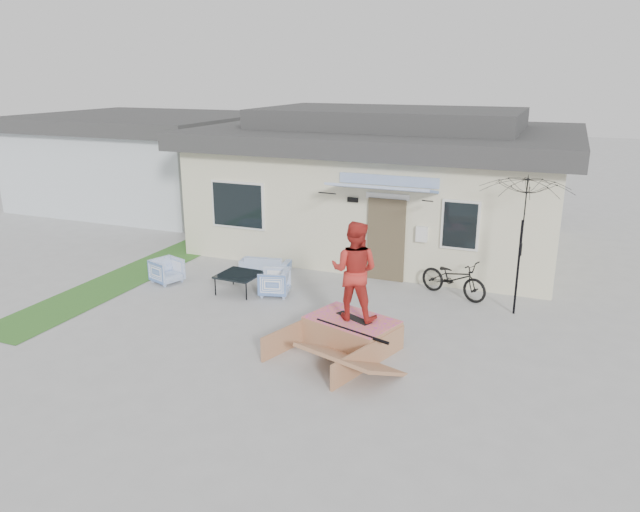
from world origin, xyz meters
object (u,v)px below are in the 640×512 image
at_px(bicycle, 454,274).
at_px(loveseat, 265,261).
at_px(coffee_table, 239,283).
at_px(skate_ramp, 352,333).
at_px(armchair_right, 274,281).
at_px(skater, 355,269).
at_px(armchair_left, 167,270).
at_px(skateboard, 354,317).
at_px(patio_umbrella, 521,236).

bearing_deg(bicycle, loveseat, 110.46).
relative_size(coffee_table, skate_ramp, 0.43).
distance_m(armchair_right, skater, 3.46).
xyz_separation_m(loveseat, skater, (3.69, -3.51, 1.28)).
distance_m(loveseat, armchair_right, 1.93).
bearing_deg(armchair_left, skater, -87.48).
distance_m(bicycle, skate_ramp, 3.69).
bearing_deg(skateboard, skater, 0.00).
distance_m(loveseat, patio_umbrella, 6.64).
xyz_separation_m(coffee_table, bicycle, (4.80, 1.63, 0.32)).
relative_size(loveseat, skate_ramp, 0.61).
distance_m(bicycle, patio_umbrella, 1.95).
height_order(armchair_right, skater, skater).
bearing_deg(coffee_table, bicycle, 18.75).
bearing_deg(armchair_left, coffee_table, -68.48).
relative_size(coffee_table, skateboard, 1.15).
relative_size(patio_umbrella, skateboard, 3.02).
relative_size(armchair_left, coffee_table, 0.73).
relative_size(armchair_left, armchair_right, 0.98).
distance_m(patio_umbrella, skateboard, 4.11).
relative_size(armchair_right, patio_umbrella, 0.28).
xyz_separation_m(coffee_table, patio_umbrella, (6.23, 1.08, 1.52)).
xyz_separation_m(armchair_left, skater, (5.52, -1.68, 1.20)).
height_order(bicycle, skateboard, bicycle).
bearing_deg(armchair_right, bicycle, 95.78).
bearing_deg(bicycle, patio_umbrella, -89.28).
xyz_separation_m(armchair_left, patio_umbrella, (8.25, 1.15, 1.41)).
xyz_separation_m(loveseat, coffee_table, (0.20, -1.75, -0.03)).
bearing_deg(skate_ramp, armchair_left, -179.37).
bearing_deg(skate_ramp, bicycle, 87.04).
bearing_deg(patio_umbrella, armchair_right, -170.15).
bearing_deg(skater, skate_ramp, 69.68).
relative_size(armchair_right, skater, 0.37).
bearing_deg(skater, loveseat, -45.73).
distance_m(skate_ramp, skateboard, 0.30).
distance_m(armchair_left, skater, 5.89).
bearing_deg(coffee_table, patio_umbrella, 9.79).
xyz_separation_m(armchair_left, coffee_table, (2.02, 0.07, -0.11)).
height_order(loveseat, skate_ramp, skate_ramp).
relative_size(armchair_right, bicycle, 0.40).
bearing_deg(armchair_left, patio_umbrella, -62.64).
relative_size(coffee_table, skater, 0.49).
bearing_deg(bicycle, skater, -179.22).
height_order(bicycle, skater, skater).
relative_size(loveseat, bicycle, 0.77).
bearing_deg(bicycle, skateboard, -179.22).
height_order(bicycle, skate_ramp, bicycle).
bearing_deg(patio_umbrella, coffee_table, -170.21).
xyz_separation_m(loveseat, armchair_right, (1.06, -1.61, 0.09)).
bearing_deg(skater, bicycle, -113.33).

